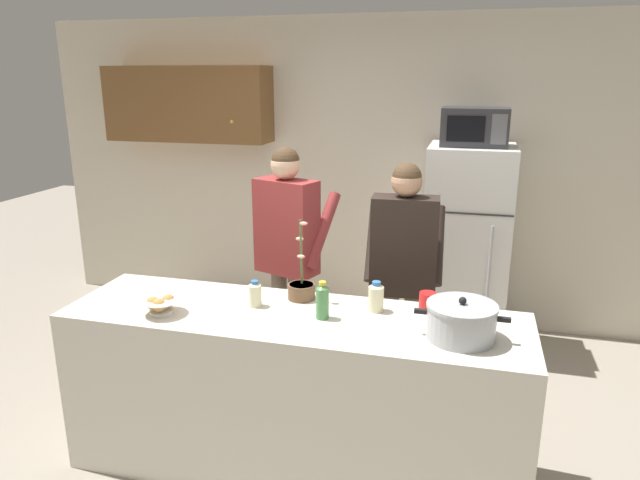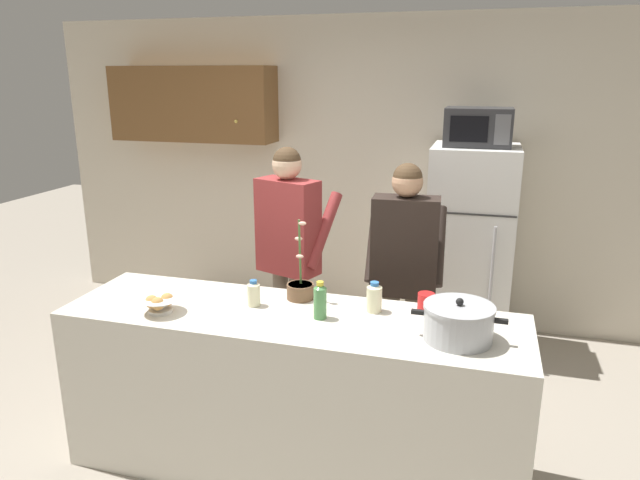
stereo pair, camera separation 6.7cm
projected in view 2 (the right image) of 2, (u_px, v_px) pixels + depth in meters
name	position (u px, v px, depth m)	size (l,w,h in m)	color
ground_plane	(293.00, 465.00, 3.25)	(14.00, 14.00, 0.00)	#9E9384
back_wall_unit	(348.00, 162.00, 5.03)	(6.00, 0.48, 2.60)	beige
kitchen_island	(292.00, 393.00, 3.13)	(2.43, 0.68, 0.92)	silver
refrigerator	(469.00, 249.00, 4.52)	(0.64, 0.68, 1.61)	white
microwave	(478.00, 127.00, 4.24)	(0.48, 0.37, 0.28)	#2D2D30
person_near_pot	(289.00, 239.00, 3.92)	(0.60, 0.54, 1.67)	#726656
person_by_sink	(404.00, 260.00, 3.61)	(0.51, 0.43, 1.61)	#726656
cooking_pot	(458.00, 322.00, 2.69)	(0.44, 0.33, 0.21)	#ADAFB5
coffee_mug	(427.00, 302.00, 3.03)	(0.13, 0.09, 0.10)	red
bread_bowl	(160.00, 304.00, 3.01)	(0.22, 0.22, 0.10)	white
bottle_near_edge	(374.00, 297.00, 3.01)	(0.08, 0.08, 0.16)	beige
bottle_mid_counter	(320.00, 300.00, 2.92)	(0.07, 0.07, 0.20)	#4C8C4C
bottle_far_corner	(254.00, 293.00, 3.09)	(0.07, 0.07, 0.14)	beige
potted_orchid	(300.00, 288.00, 3.19)	(0.15, 0.15, 0.45)	brown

